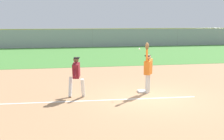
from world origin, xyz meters
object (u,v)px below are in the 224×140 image
first_base (142,91)px  parked_car_white (15,40)px  baseball (139,49)px  parked_car_red (153,38)px  fielder (148,68)px  runner (76,74)px  parked_car_silver (113,39)px  parked_car_tan (68,39)px

first_base → parked_car_white: bearing=110.2°
baseball → parked_car_red: (9.16, 25.78, -1.30)m
fielder → runner: fielder is taller
runner → parked_car_white: (-6.38, 25.68, -0.32)m
parked_car_white → runner: bearing=-72.2°
parked_car_silver → parked_car_red: (5.78, 0.14, 0.00)m
parked_car_white → parked_car_red: 18.35m
baseball → parked_car_white: bearing=109.9°
baseball → parked_car_red: bearing=70.4°
baseball → parked_car_white: (-9.19, 25.35, -1.30)m
fielder → parked_car_silver: 26.00m
fielder → baseball: bearing=8.0°
fielder → parked_car_tan: (-2.91, 25.77, -0.45)m
first_base → parked_car_silver: parked_car_silver is taller
first_base → fielder: size_ratio=0.17×
baseball → parked_car_silver: 25.89m
parked_car_silver → parked_car_red: 5.79m
baseball → parked_car_silver: bearing=82.5°
first_base → runner: bearing=-174.2°
runner → parked_car_tan: size_ratio=0.38×
parked_car_tan → parked_car_red: same height
parked_car_red → parked_car_silver: bearing=-179.7°
first_base → fielder: fielder is taller
parked_car_silver → runner: bearing=-102.0°
parked_car_tan → parked_car_red: 11.72m
baseball → parked_car_white: 27.00m
parked_car_silver → baseball: bearing=-96.1°
parked_car_tan → parked_car_red: size_ratio=1.03×
first_base → parked_car_silver: 25.87m
runner → parked_car_tan: runner is taller
runner → parked_car_silver: bearing=88.9°
parked_car_tan → parked_car_red: bearing=7.1°
baseball → parked_car_silver: size_ratio=0.02×
first_base → parked_car_white: size_ratio=0.08×
first_base → parked_car_tan: parked_car_tan is taller
first_base → parked_car_tan: bearing=96.0°
runner → parked_car_tan: (0.25, 25.91, -0.32)m
parked_car_silver → parked_car_red: size_ratio=1.00×
fielder → parked_car_white: (-9.54, 25.53, -0.45)m
parked_car_white → parked_car_silver: bearing=5.1°
fielder → parked_car_white: 27.26m
parked_car_tan → parked_car_silver: same height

